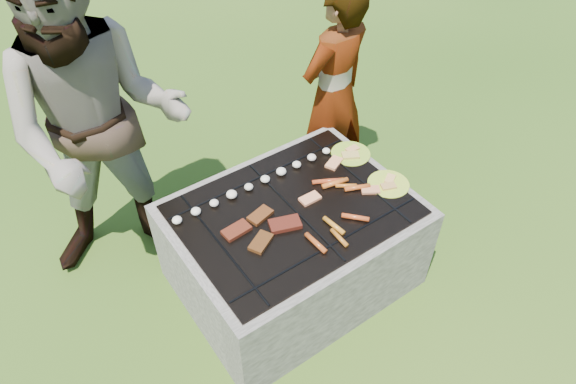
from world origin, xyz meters
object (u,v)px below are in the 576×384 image
plate_near (388,184)px  plate_far (351,154)px  fire_pit (293,248)px  bystander (101,130)px  cook (334,95)px

plate_near → plate_far: bearing=90.2°
fire_pit → plate_far: 0.67m
plate_near → bystander: bearing=144.4°
fire_pit → plate_far: plate_far is taller
cook → bystander: bystander is taller
cook → bystander: bearing=-15.2°
cook → bystander: (-1.44, 0.17, 0.23)m
fire_pit → plate_far: (0.56, 0.18, 0.33)m
fire_pit → cook: 1.05m
fire_pit → bystander: 1.25m
fire_pit → plate_near: bearing=-15.1°
plate_near → fire_pit: bearing=164.9°
plate_far → bystander: (-1.26, 0.57, 0.38)m
plate_far → plate_near: bearing=-89.8°
fire_pit → plate_near: 0.67m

